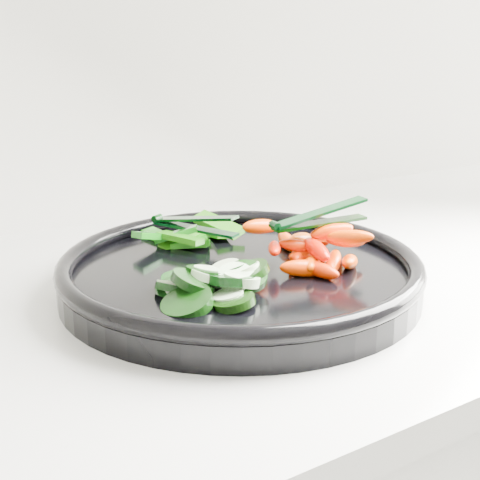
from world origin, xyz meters
TOP-DOWN VIEW (x-y plane):
  - veggie_tray at (-0.23, 1.67)m, footprint 0.50×0.50m
  - cucumber_pile at (-0.29, 1.63)m, footprint 0.13×0.12m
  - carrot_pile at (-0.16, 1.64)m, footprint 0.13×0.14m
  - pepper_pile at (-0.23, 1.77)m, footprint 0.13×0.11m
  - tong_carrot at (-0.15, 1.64)m, footprint 0.11×0.03m
  - tong_pepper at (-0.23, 1.76)m, footprint 0.06×0.11m

SIDE VIEW (x-z plane):
  - veggie_tray at x=-0.23m, z-range 0.93..0.97m
  - cucumber_pile at x=-0.29m, z-range 0.94..0.98m
  - pepper_pile at x=-0.23m, z-range 0.95..0.98m
  - carrot_pile at x=-0.16m, z-range 0.94..1.00m
  - tong_pepper at x=-0.23m, z-range 0.97..0.99m
  - tong_carrot at x=-0.15m, z-range 0.99..1.02m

